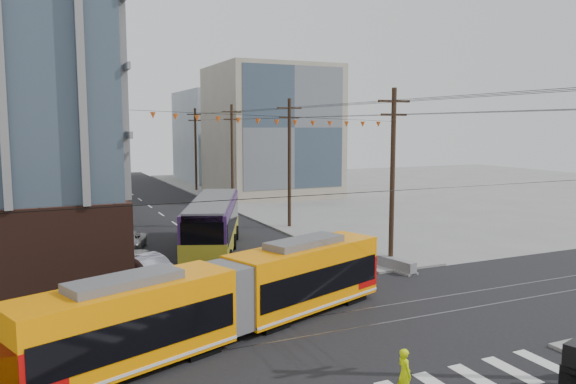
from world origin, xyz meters
name	(u,v)px	position (x,y,z in m)	size (l,w,h in m)	color
ground	(371,358)	(0.00, 0.00, 0.00)	(160.00, 160.00, 0.00)	slate
bg_bldg_ne_near	(271,131)	(16.00, 48.00, 8.00)	(14.00, 14.00, 16.00)	gray
bg_bldg_nw_far	(10,116)	(-14.00, 72.00, 10.00)	(16.00, 18.00, 20.00)	gray
bg_bldg_ne_far	(234,136)	(18.00, 68.00, 7.00)	(16.00, 16.00, 14.00)	#8C99A5
utility_pole_far	(196,150)	(8.50, 56.00, 5.50)	(0.30, 0.30, 11.00)	black
streetcar	(228,298)	(-4.25, 4.30, 1.68)	(17.44, 2.45, 3.36)	#FF8C00
city_bus	(213,225)	(-0.13, 19.98, 1.89)	(2.89, 13.34, 3.78)	#351B4F
parked_car_silver	(141,267)	(-6.01, 14.59, 0.79)	(1.66, 4.77, 1.57)	#A7ABBE
parked_car_white	(139,260)	(-5.77, 16.73, 0.66)	(1.85, 4.54, 1.32)	silver
parked_car_grey	(128,240)	(-5.46, 22.98, 0.67)	(2.23, 4.83, 1.34)	gray
pedestrian	(404,374)	(-0.80, -3.12, 0.84)	(0.62, 0.40, 1.69)	#D0F005
jersey_barrier	(390,263)	(8.30, 10.73, 0.38)	(0.85, 3.76, 0.75)	gray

